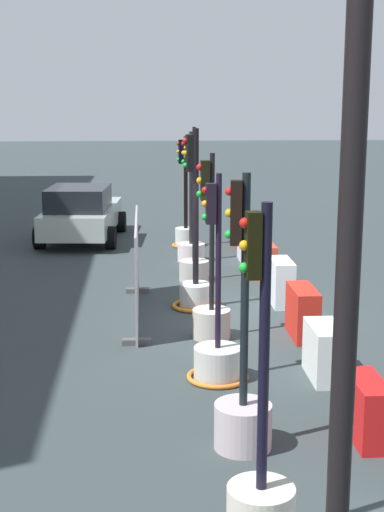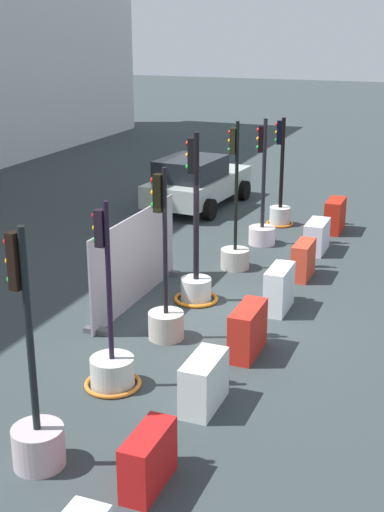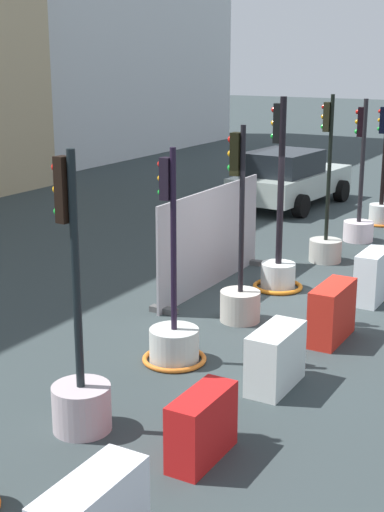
# 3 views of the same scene
# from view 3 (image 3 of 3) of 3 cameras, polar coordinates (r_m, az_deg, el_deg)

# --- Properties ---
(ground_plane) EXTENTS (120.00, 120.00, 0.00)m
(ground_plane) POSITION_cam_3_polar(r_m,az_deg,el_deg) (13.05, 7.18, -3.92)
(ground_plane) COLOR #323C3D
(traffic_light_1) EXTENTS (0.69, 0.69, 3.30)m
(traffic_light_1) POSITION_cam_3_polar(r_m,az_deg,el_deg) (8.82, -8.61, -9.81)
(traffic_light_1) COLOR #B9A9AF
(traffic_light_1) RESTS_ON ground_plane
(traffic_light_2) EXTENTS (0.93, 0.93, 3.08)m
(traffic_light_2) POSITION_cam_3_polar(r_m,az_deg,el_deg) (10.62, -1.41, -6.13)
(traffic_light_2) COLOR beige
(traffic_light_2) RESTS_ON ground_plane
(traffic_light_3) EXTENTS (0.66, 0.66, 3.22)m
(traffic_light_3) POSITION_cam_3_polar(r_m,az_deg,el_deg) (12.16, 3.71, -2.38)
(traffic_light_3) COLOR #B9B3A7
(traffic_light_3) RESTS_ON ground_plane
(traffic_light_4) EXTENTS (0.94, 0.94, 3.55)m
(traffic_light_4) POSITION_cam_3_polar(r_m,az_deg,el_deg) (13.89, 6.66, -0.21)
(traffic_light_4) COLOR silver
(traffic_light_4) RESTS_ON ground_plane
(traffic_light_5) EXTENTS (0.69, 0.69, 3.49)m
(traffic_light_5) POSITION_cam_3_polar(r_m,az_deg,el_deg) (15.90, 10.26, 1.45)
(traffic_light_5) COLOR #B5B4AA
(traffic_light_5) RESTS_ON ground_plane
(traffic_light_6) EXTENTS (0.70, 0.70, 3.30)m
(traffic_light_6) POSITION_cam_3_polar(r_m,az_deg,el_deg) (17.80, 12.73, 2.98)
(traffic_light_6) COLOR silver
(traffic_light_6) RESTS_ON ground_plane
(traffic_light_7) EXTENTS (0.79, 0.79, 3.08)m
(traffic_light_7) POSITION_cam_3_polar(r_m,az_deg,el_deg) (19.68, 14.36, 3.93)
(traffic_light_7) COLOR silver
(traffic_light_7) RESTS_ON ground_plane
(construction_barrier_1) EXTENTS (0.98, 0.38, 0.77)m
(construction_barrier_1) POSITION_cam_3_polar(r_m,az_deg,el_deg) (8.21, 0.77, -13.00)
(construction_barrier_1) COLOR red
(construction_barrier_1) RESTS_ON ground_plane
(construction_barrier_2) EXTENTS (1.02, 0.46, 0.81)m
(construction_barrier_2) POSITION_cam_3_polar(r_m,az_deg,el_deg) (9.89, 6.46, -7.83)
(construction_barrier_2) COLOR silver
(construction_barrier_2) RESTS_ON ground_plane
(construction_barrier_3) EXTENTS (1.11, 0.41, 0.88)m
(construction_barrier_3) POSITION_cam_3_polar(r_m,az_deg,el_deg) (11.57, 10.74, -4.31)
(construction_barrier_3) COLOR red
(construction_barrier_3) RESTS_ON ground_plane
(construction_barrier_4) EXTENTS (1.01, 0.41, 0.92)m
(construction_barrier_4) POSITION_cam_3_polar(r_m,az_deg,el_deg) (13.50, 13.75, -1.55)
(construction_barrier_4) COLOR white
(construction_barrier_4) RESTS_ON ground_plane
(car_silver_hatchback) EXTENTS (4.55, 2.52, 1.63)m
(car_silver_hatchback) POSITION_cam_3_polar(r_m,az_deg,el_deg) (21.55, 7.48, 5.97)
(car_silver_hatchback) COLOR #ACBBB4
(car_silver_hatchback) RESTS_ON ground_plane
(site_fence_panel) EXTENTS (3.84, 0.50, 1.88)m
(site_fence_panel) POSITION_cam_3_polar(r_m,az_deg,el_deg) (13.86, 1.53, 1.20)
(site_fence_panel) COLOR #9C979D
(site_fence_panel) RESTS_ON ground_plane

